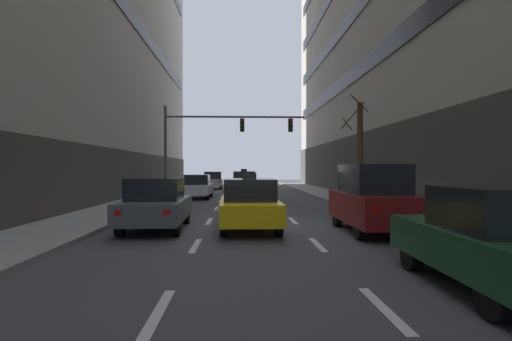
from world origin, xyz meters
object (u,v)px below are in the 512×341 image
at_px(car_driving_2, 156,204).
at_px(car_parked_0, 497,240).
at_px(traffic_signal_0, 216,134).
at_px(street_tree_0, 360,151).
at_px(car_parked_1, 373,199).
at_px(car_driving_4, 198,187).
at_px(taxi_driving_3, 249,205).
at_px(car_driving_1, 213,180).
at_px(taxi_driving_0, 244,182).

height_order(car_driving_2, car_parked_0, car_parked_0).
bearing_deg(traffic_signal_0, street_tree_0, -33.67).
bearing_deg(car_parked_1, car_driving_2, 172.56).
relative_size(car_parked_1, traffic_signal_0, 0.49).
distance_m(car_driving_4, traffic_signal_0, 3.75).
height_order(car_driving_4, car_parked_0, car_parked_0).
height_order(taxi_driving_3, car_parked_1, car_parked_1).
bearing_deg(traffic_signal_0, car_driving_2, -95.34).
relative_size(car_driving_1, car_driving_4, 1.07).
bearing_deg(car_parked_1, traffic_signal_0, 111.51).
relative_size(car_parked_0, car_parked_1, 1.04).
bearing_deg(car_driving_4, car_parked_0, -72.16).
bearing_deg(taxi_driving_0, car_driving_4, -118.25).
bearing_deg(taxi_driving_3, car_parked_0, -61.25).
relative_size(car_driving_4, traffic_signal_0, 0.47).
distance_m(car_driving_2, taxi_driving_3, 3.00).
xyz_separation_m(car_driving_4, traffic_signal_0, (1.28, -0.89, 3.41)).
bearing_deg(car_driving_4, street_tree_0, -33.84).
bearing_deg(car_parked_1, street_tree_0, 76.35).
bearing_deg(car_driving_1, car_parked_0, -79.17).
bearing_deg(traffic_signal_0, taxi_driving_3, -82.55).
xyz_separation_m(car_driving_2, car_driving_4, (-0.04, 14.10, -0.05)).
distance_m(taxi_driving_0, car_parked_0, 27.25).
xyz_separation_m(car_driving_2, car_parked_1, (6.79, -0.89, 0.22)).
height_order(car_driving_1, car_parked_1, car_parked_1).
distance_m(taxi_driving_3, car_parked_1, 3.87).
xyz_separation_m(taxi_driving_0, car_parked_1, (3.74, -20.75, 0.18)).
distance_m(taxi_driving_0, traffic_signal_0, 7.66).
relative_size(car_parked_0, traffic_signal_0, 0.51).
xyz_separation_m(car_driving_2, traffic_signal_0, (1.24, 13.21, 3.37)).
xyz_separation_m(car_driving_4, car_parked_0, (6.83, -21.23, 0.05)).
bearing_deg(car_driving_4, car_parked_1, -65.49).
bearing_deg(taxi_driving_0, street_tree_0, -63.40).
xyz_separation_m(car_driving_1, car_driving_4, (-0.18, -13.55, -0.04)).
bearing_deg(traffic_signal_0, car_parked_0, -74.73).
bearing_deg(car_driving_2, car_parked_0, -46.41).
xyz_separation_m(taxi_driving_3, street_tree_0, (5.97, 8.27, 2.05)).
xyz_separation_m(taxi_driving_0, car_driving_1, (-2.92, 7.79, -0.04)).
bearing_deg(car_driving_2, taxi_driving_3, -3.99).
bearing_deg(taxi_driving_0, car_driving_1, 110.54).
bearing_deg(taxi_driving_3, taxi_driving_0, 89.82).
xyz_separation_m(car_parked_0, car_parked_1, (0.00, 6.24, 0.22)).
distance_m(taxi_driving_3, traffic_signal_0, 13.95).
bearing_deg(car_parked_0, street_tree_0, 81.86).
distance_m(car_parked_0, car_parked_1, 6.25).
relative_size(car_parked_0, street_tree_0, 0.80).
height_order(taxi_driving_0, traffic_signal_0, traffic_signal_0).
bearing_deg(car_parked_1, car_driving_4, 114.51).
height_order(car_driving_1, car_driving_4, car_driving_1).
height_order(car_driving_1, traffic_signal_0, traffic_signal_0).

